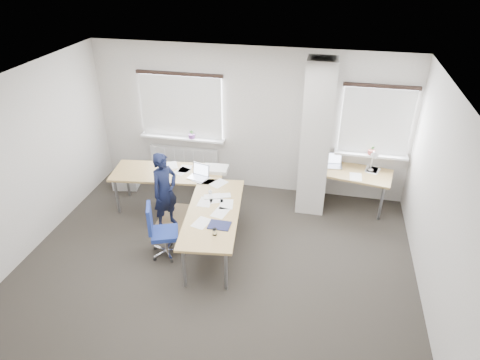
% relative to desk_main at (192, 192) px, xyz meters
% --- Properties ---
extents(ground, '(6.00, 6.00, 0.00)m').
position_rel_desk_main_xyz_m(ground, '(0.65, -0.92, -0.69)').
color(ground, '#272420').
rests_on(ground, ground).
extents(room_shell, '(6.04, 5.04, 2.82)m').
position_rel_desk_main_xyz_m(room_shell, '(0.84, -0.47, 1.05)').
color(room_shell, '#B8B1A7').
rests_on(room_shell, ground).
extents(floor_mat, '(1.32, 1.13, 0.01)m').
position_rel_desk_main_xyz_m(floor_mat, '(-0.06, 0.11, -0.69)').
color(floor_mat, '#9C7E55').
rests_on(floor_mat, ground).
extents(white_crate, '(0.53, 0.42, 0.29)m').
position_rel_desk_main_xyz_m(white_crate, '(-1.73, 0.98, -0.55)').
color(white_crate, white).
rests_on(white_crate, ground).
extents(desk_main, '(2.70, 2.63, 0.96)m').
position_rel_desk_main_xyz_m(desk_main, '(0.00, 0.00, 0.00)').
color(desk_main, olive).
rests_on(desk_main, ground).
extents(desk_side, '(1.50, 0.93, 1.22)m').
position_rel_desk_main_xyz_m(desk_side, '(2.65, 1.23, -0.01)').
color(desk_side, olive).
rests_on(desk_side, ground).
extents(task_chair, '(0.54, 0.53, 0.93)m').
position_rel_desk_main_xyz_m(task_chair, '(-0.21, -0.86, -0.43)').
color(task_chair, navy).
rests_on(task_chair, ground).
extents(person, '(0.53, 0.61, 1.39)m').
position_rel_desk_main_xyz_m(person, '(-0.45, -0.09, 0.00)').
color(person, black).
rests_on(person, ground).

